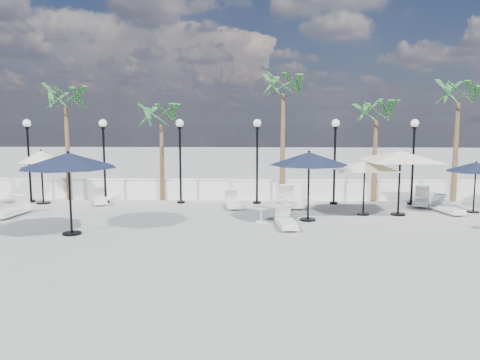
{
  "coord_description": "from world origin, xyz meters",
  "views": [
    {
      "loc": [
        -0.13,
        -14.63,
        3.82
      ],
      "look_at": [
        -0.68,
        3.28,
        1.5
      ],
      "focal_mm": 35.0,
      "sensor_mm": 36.0,
      "label": 1
    }
  ],
  "objects_px": {
    "lounger_3": "(286,221)",
    "parasol_navy_right": "(476,167)",
    "lounger_4": "(233,203)",
    "parasol_cream_small": "(41,157)",
    "lounger_6": "(291,201)",
    "parasol_navy_left": "(68,161)",
    "parasol_cream_sq_b": "(401,151)",
    "lounger_1": "(101,199)",
    "parasol_cream_sq_a": "(365,162)",
    "lounger_7": "(421,200)",
    "parasol_navy_mid": "(309,159)",
    "lounger_5": "(447,208)",
    "lounger_2": "(12,211)"
  },
  "relations": [
    {
      "from": "lounger_3",
      "to": "parasol_navy_right",
      "type": "xyz_separation_m",
      "value": [
        7.94,
        3.0,
        1.66
      ]
    },
    {
      "from": "lounger_4",
      "to": "parasol_cream_small",
      "type": "relative_size",
      "value": 0.74
    },
    {
      "from": "lounger_6",
      "to": "parasol_navy_left",
      "type": "height_order",
      "value": "parasol_navy_left"
    },
    {
      "from": "parasol_cream_sq_b",
      "to": "lounger_1",
      "type": "bearing_deg",
      "value": 170.42
    },
    {
      "from": "lounger_6",
      "to": "parasol_navy_right",
      "type": "bearing_deg",
      "value": -17.94
    },
    {
      "from": "lounger_6",
      "to": "parasol_navy_left",
      "type": "bearing_deg",
      "value": -155.73
    },
    {
      "from": "parasol_navy_left",
      "to": "parasol_cream_sq_b",
      "type": "distance_m",
      "value": 12.43
    },
    {
      "from": "lounger_4",
      "to": "parasol_cream_sq_a",
      "type": "distance_m",
      "value": 5.86
    },
    {
      "from": "parasol_navy_right",
      "to": "parasol_navy_left",
      "type": "bearing_deg",
      "value": -164.54
    },
    {
      "from": "parasol_navy_right",
      "to": "lounger_3",
      "type": "bearing_deg",
      "value": -159.31
    },
    {
      "from": "lounger_4",
      "to": "parasol_navy_right",
      "type": "distance_m",
      "value": 10.19
    },
    {
      "from": "lounger_7",
      "to": "parasol_cream_sq_b",
      "type": "distance_m",
      "value": 3.59
    },
    {
      "from": "lounger_4",
      "to": "parasol_navy_mid",
      "type": "bearing_deg",
      "value": -49.2
    },
    {
      "from": "lounger_1",
      "to": "parasol_cream_sq_b",
      "type": "distance_m",
      "value": 13.18
    },
    {
      "from": "parasol_cream_sq_a",
      "to": "parasol_cream_small",
      "type": "bearing_deg",
      "value": 171.43
    },
    {
      "from": "lounger_5",
      "to": "parasol_navy_mid",
      "type": "distance_m",
      "value": 6.44
    },
    {
      "from": "lounger_2",
      "to": "parasol_cream_sq_b",
      "type": "height_order",
      "value": "parasol_cream_sq_b"
    },
    {
      "from": "lounger_2",
      "to": "lounger_6",
      "type": "height_order",
      "value": "lounger_6"
    },
    {
      "from": "lounger_1",
      "to": "lounger_7",
      "type": "xyz_separation_m",
      "value": [
        14.47,
        0.0,
        0.03
      ]
    },
    {
      "from": "parasol_navy_mid",
      "to": "parasol_cream_sq_b",
      "type": "distance_m",
      "value": 3.92
    },
    {
      "from": "lounger_5",
      "to": "parasol_cream_sq_a",
      "type": "xyz_separation_m",
      "value": [
        -3.51,
        -0.39,
        1.94
      ]
    },
    {
      "from": "parasol_navy_right",
      "to": "lounger_7",
      "type": "bearing_deg",
      "value": 136.55
    },
    {
      "from": "lounger_7",
      "to": "parasol_navy_mid",
      "type": "relative_size",
      "value": 0.69
    },
    {
      "from": "lounger_7",
      "to": "parasol_navy_left",
      "type": "xyz_separation_m",
      "value": [
        -13.59,
        -5.72,
        2.23
      ]
    },
    {
      "from": "parasol_navy_mid",
      "to": "parasol_cream_sq_b",
      "type": "height_order",
      "value": "parasol_cream_sq_b"
    },
    {
      "from": "lounger_3",
      "to": "parasol_cream_sq_a",
      "type": "relative_size",
      "value": 0.38
    },
    {
      "from": "lounger_1",
      "to": "lounger_7",
      "type": "height_order",
      "value": "lounger_7"
    },
    {
      "from": "parasol_cream_sq_b",
      "to": "lounger_6",
      "type": "bearing_deg",
      "value": 158.07
    },
    {
      "from": "lounger_4",
      "to": "parasol_navy_left",
      "type": "height_order",
      "value": "parasol_navy_left"
    },
    {
      "from": "parasol_navy_left",
      "to": "lounger_3",
      "type": "bearing_deg",
      "value": 9.43
    },
    {
      "from": "parasol_cream_sq_a",
      "to": "parasol_navy_left",
      "type": "bearing_deg",
      "value": -161.19
    },
    {
      "from": "parasol_navy_mid",
      "to": "parasol_navy_right",
      "type": "distance_m",
      "value": 7.27
    },
    {
      "from": "lounger_2",
      "to": "lounger_1",
      "type": "bearing_deg",
      "value": 55.01
    },
    {
      "from": "lounger_2",
      "to": "parasol_cream_small",
      "type": "height_order",
      "value": "parasol_cream_small"
    },
    {
      "from": "lounger_1",
      "to": "lounger_4",
      "type": "height_order",
      "value": "lounger_4"
    },
    {
      "from": "lounger_3",
      "to": "parasol_cream_small",
      "type": "xyz_separation_m",
      "value": [
        -10.82,
        4.5,
        1.91
      ]
    },
    {
      "from": "lounger_6",
      "to": "parasol_navy_left",
      "type": "distance_m",
      "value": 9.59
    },
    {
      "from": "parasol_cream_small",
      "to": "parasol_navy_left",
      "type": "bearing_deg",
      "value": -58.05
    },
    {
      "from": "lounger_5",
      "to": "parasol_navy_mid",
      "type": "xyz_separation_m",
      "value": [
        -5.87,
        -1.55,
        2.14
      ]
    },
    {
      "from": "lounger_4",
      "to": "parasol_cream_sq_b",
      "type": "bearing_deg",
      "value": -20.65
    },
    {
      "from": "lounger_7",
      "to": "parasol_navy_left",
      "type": "distance_m",
      "value": 14.91
    },
    {
      "from": "lounger_6",
      "to": "parasol_cream_sq_b",
      "type": "bearing_deg",
      "value": -31.89
    },
    {
      "from": "parasol_cream_sq_a",
      "to": "lounger_3",
      "type": "bearing_deg",
      "value": -143.92
    },
    {
      "from": "parasol_navy_left",
      "to": "parasol_cream_small",
      "type": "distance_m",
      "value": 6.73
    },
    {
      "from": "parasol_navy_left",
      "to": "parasol_navy_right",
      "type": "height_order",
      "value": "parasol_navy_left"
    },
    {
      "from": "lounger_2",
      "to": "parasol_navy_mid",
      "type": "height_order",
      "value": "parasol_navy_mid"
    },
    {
      "from": "lounger_2",
      "to": "lounger_6",
      "type": "relative_size",
      "value": 0.87
    },
    {
      "from": "lounger_7",
      "to": "parasol_cream_small",
      "type": "bearing_deg",
      "value": -157.35
    },
    {
      "from": "lounger_2",
      "to": "parasol_navy_left",
      "type": "height_order",
      "value": "parasol_navy_left"
    },
    {
      "from": "parasol_navy_mid",
      "to": "parasol_cream_small",
      "type": "bearing_deg",
      "value": 164.37
    }
  ]
}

